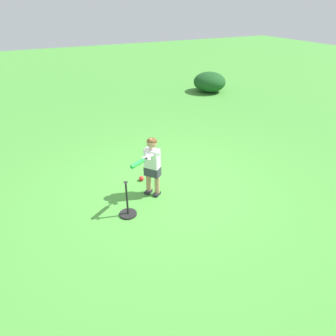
# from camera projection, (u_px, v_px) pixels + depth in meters

# --- Properties ---
(ground_plane) EXTENTS (40.00, 40.00, 0.00)m
(ground_plane) POSITION_uv_depth(u_px,v_px,m) (169.00, 189.00, 5.60)
(ground_plane) COLOR #479338
(child_batter) EXTENTS (0.59, 0.67, 1.08)m
(child_batter) POSITION_uv_depth(u_px,v_px,m) (151.00, 162.00, 5.15)
(child_batter) COLOR #232328
(child_batter) RESTS_ON ground
(play_ball_midfield) EXTENTS (0.09, 0.09, 0.09)m
(play_ball_midfield) POSITION_uv_depth(u_px,v_px,m) (141.00, 178.00, 5.85)
(play_ball_midfield) COLOR red
(play_ball_midfield) RESTS_ON ground
(batting_tee) EXTENTS (0.28, 0.28, 0.62)m
(batting_tee) POSITION_uv_depth(u_px,v_px,m) (128.00, 209.00, 4.90)
(batting_tee) COLOR black
(batting_tee) RESTS_ON ground
(shrub_left_background) EXTENTS (1.21, 1.17, 0.71)m
(shrub_left_background) POSITION_uv_depth(u_px,v_px,m) (209.00, 82.00, 11.31)
(shrub_left_background) COLOR #194C1E
(shrub_left_background) RESTS_ON ground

